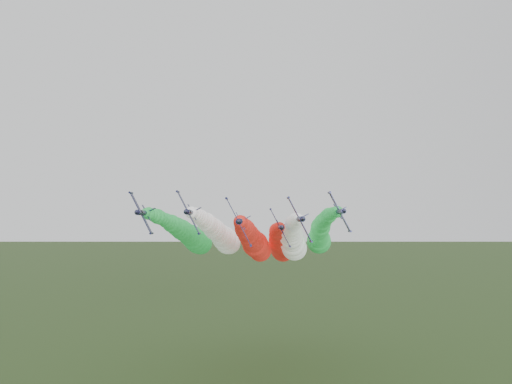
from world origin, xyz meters
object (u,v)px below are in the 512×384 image
jet_inner_right (293,240)px  jet_outer_right (320,234)px  jet_lead (254,242)px  jet_outer_left (189,235)px  jet_inner_left (220,235)px  jet_trail (280,244)px

jet_inner_right → jet_outer_right: jet_outer_right is taller
jet_lead → jet_inner_right: (11.11, 8.12, 0.04)m
jet_outer_left → jet_inner_left: bearing=-25.1°
jet_lead → jet_trail: jet_lead is taller
jet_lead → jet_inner_left: bearing=130.1°
jet_lead → jet_outer_right: size_ratio=0.99×
jet_inner_left → jet_outer_right: size_ratio=0.99×
jet_trail → jet_outer_right: bearing=-27.3°
jet_inner_left → jet_inner_right: (20.70, -3.24, -1.45)m
jet_inner_left → jet_trail: (18.14, 13.63, -3.24)m
jet_lead → jet_trail: (8.56, 25.00, -1.75)m
jet_lead → jet_trail: 26.48m
jet_outer_left → jet_trail: 29.27m
jet_inner_left → jet_inner_right: 21.00m
jet_inner_left → jet_lead: bearing=-49.9°
jet_outer_left → jet_trail: jet_outer_left is taller
jet_inner_left → jet_outer_left: size_ratio=1.00×
jet_outer_right → jet_trail: bearing=152.7°
jet_outer_right → jet_inner_left: bearing=-165.9°
jet_inner_right → jet_trail: 17.16m
jet_outer_left → jet_outer_right: (39.40, 3.10, 0.38)m
jet_inner_right → jet_outer_right: size_ratio=1.00×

